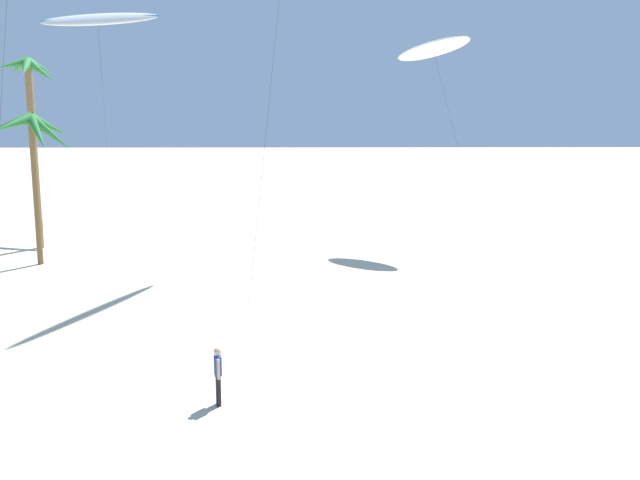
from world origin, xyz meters
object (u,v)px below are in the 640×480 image
at_px(palm_tree_3, 31,136).
at_px(flying_kite_2, 433,49).
at_px(person_near_left, 218,374).
at_px(palm_tree_4, 30,102).
at_px(flying_kite_4, 98,19).

height_order(palm_tree_3, flying_kite_2, flying_kite_2).
relative_size(flying_kite_2, person_near_left, 7.44).
height_order(palm_tree_3, palm_tree_4, palm_tree_4).
xyz_separation_m(palm_tree_4, flying_kite_4, (1.81, 7.92, 5.35)).
xyz_separation_m(flying_kite_2, person_near_left, (-9.63, -24.44, -10.43)).
xyz_separation_m(palm_tree_3, person_near_left, (11.60, -18.48, -5.73)).
bearing_deg(person_near_left, flying_kite_2, 68.50).
relative_size(palm_tree_4, person_near_left, 6.53).
distance_m(palm_tree_4, person_near_left, 27.42).
bearing_deg(palm_tree_4, flying_kite_4, 77.15).
height_order(palm_tree_4, flying_kite_4, flying_kite_4).
xyz_separation_m(palm_tree_3, palm_tree_4, (-1.57, 4.39, 1.67)).
relative_size(palm_tree_3, palm_tree_4, 0.72).
distance_m(flying_kite_4, person_near_left, 35.22).
relative_size(palm_tree_3, person_near_left, 4.72).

